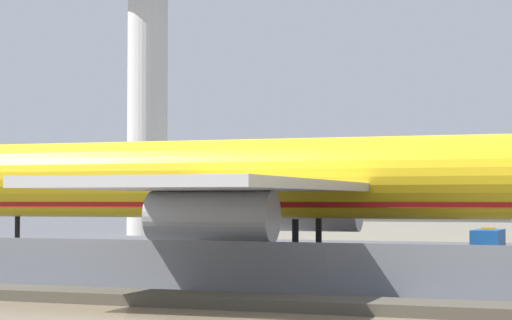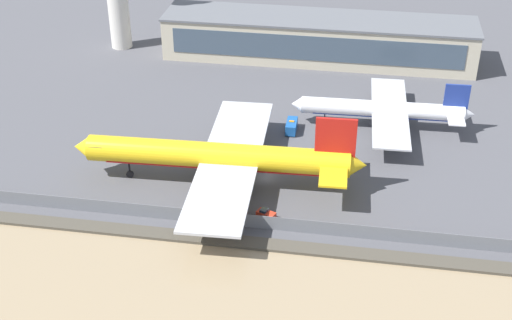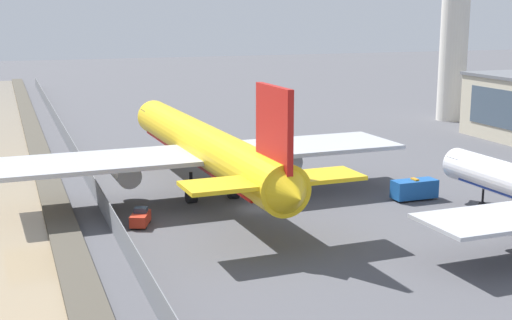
{
  "view_description": "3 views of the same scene",
  "coord_description": "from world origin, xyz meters",
  "px_view_note": "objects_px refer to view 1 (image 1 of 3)",
  "views": [
    {
      "loc": [
        13.56,
        -60.17,
        4.54
      ],
      "look_at": [
        -9.67,
        0.23,
        7.19
      ],
      "focal_mm": 70.0,
      "sensor_mm": 36.0,
      "label": 1
    },
    {
      "loc": [
        16.46,
        -111.03,
        71.16
      ],
      "look_at": [
        -1.28,
        -3.38,
        5.61
      ],
      "focal_mm": 50.0,
      "sensor_mm": 36.0,
      "label": 2
    },
    {
      "loc": [
        70.74,
        -25.29,
        21.35
      ],
      "look_at": [
        -8.81,
        3.26,
        3.45
      ],
      "focal_mm": 50.0,
      "sensor_mm": 36.0,
      "label": 3
    }
  ],
  "objects_px": {
    "baggage_tug": "(384,278)",
    "control_tower": "(148,63)",
    "cargo_jet_yellow": "(268,182)",
    "ops_van": "(488,243)"
  },
  "relations": [
    {
      "from": "baggage_tug",
      "to": "control_tower",
      "type": "bearing_deg",
      "value": 124.86
    },
    {
      "from": "baggage_tug",
      "to": "control_tower",
      "type": "relative_size",
      "value": 0.09
    },
    {
      "from": "baggage_tug",
      "to": "control_tower",
      "type": "xyz_separation_m",
      "value": [
        -49.19,
        70.62,
        22.03
      ]
    },
    {
      "from": "cargo_jet_yellow",
      "to": "baggage_tug",
      "type": "height_order",
      "value": "cargo_jet_yellow"
    },
    {
      "from": "ops_van",
      "to": "control_tower",
      "type": "distance_m",
      "value": 66.86
    },
    {
      "from": "cargo_jet_yellow",
      "to": "control_tower",
      "type": "bearing_deg",
      "value": 123.01
    },
    {
      "from": "baggage_tug",
      "to": "control_tower",
      "type": "distance_m",
      "value": 88.84
    },
    {
      "from": "baggage_tug",
      "to": "ops_van",
      "type": "height_order",
      "value": "ops_van"
    },
    {
      "from": "baggage_tug",
      "to": "control_tower",
      "type": "height_order",
      "value": "control_tower"
    },
    {
      "from": "cargo_jet_yellow",
      "to": "baggage_tug",
      "type": "bearing_deg",
      "value": -45.07
    }
  ]
}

